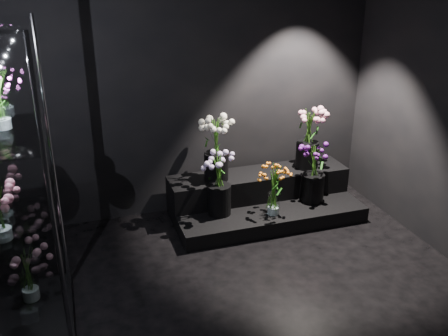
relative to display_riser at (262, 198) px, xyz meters
name	(u,v)px	position (x,y,z in m)	size (l,w,h in m)	color
floor	(257,316)	(-0.69, -1.60, -0.18)	(4.00, 4.00, 0.00)	black
wall_back	(189,85)	(-0.69, 0.40, 1.22)	(4.00, 4.00, 0.00)	black
display_riser	(262,198)	(0.00, 0.00, 0.00)	(1.99, 0.89, 0.44)	black
display_case	(9,194)	(-2.36, -1.19, 0.94)	(0.61, 1.02, 2.24)	black
bouquet_orange_bells	(274,189)	(-0.02, -0.34, 0.27)	(0.33, 0.33, 0.55)	white
bouquet_lilac	(219,180)	(-0.55, -0.16, 0.36)	(0.45, 0.45, 0.66)	black
bouquet_purple	(314,171)	(0.50, -0.19, 0.33)	(0.38, 0.38, 0.64)	black
bouquet_cream_roses	(216,142)	(-0.50, 0.09, 0.67)	(0.47, 0.47, 0.71)	black
bouquet_pink_roses	(308,134)	(0.56, 0.10, 0.65)	(0.39, 0.39, 0.69)	black
bouquet_case_base_pink	(27,271)	(-2.36, -0.97, 0.18)	(0.35, 0.35, 0.48)	white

